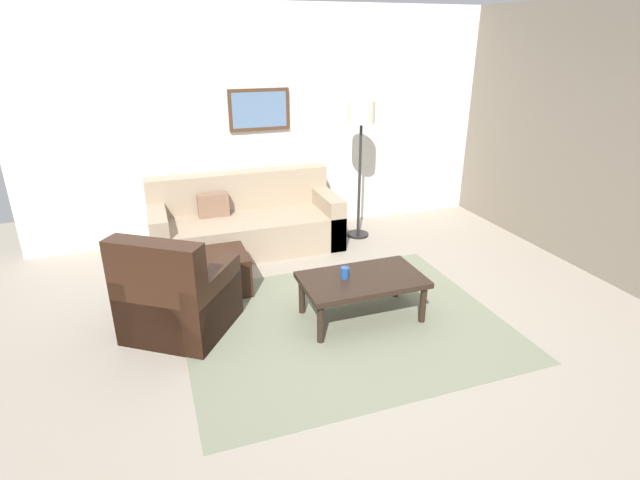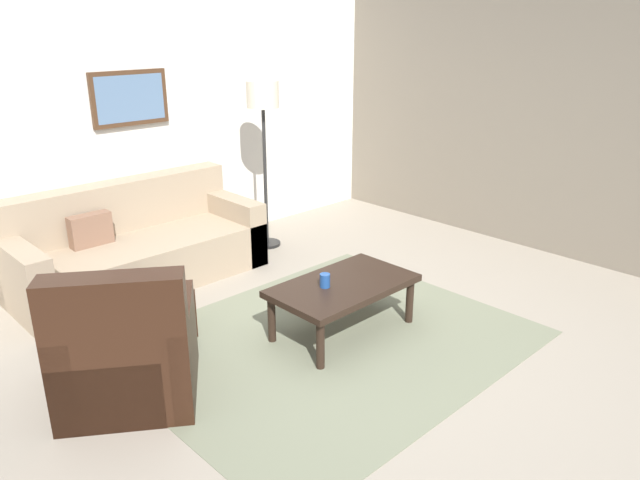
{
  "view_description": "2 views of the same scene",
  "coord_description": "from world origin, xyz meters",
  "px_view_note": "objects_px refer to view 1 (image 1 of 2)",
  "views": [
    {
      "loc": [
        -1.5,
        -3.6,
        2.42
      ],
      "look_at": [
        -0.11,
        0.32,
        0.71
      ],
      "focal_mm": 27.92,
      "sensor_mm": 36.0,
      "label": 1
    },
    {
      "loc": [
        -2.81,
        -2.82,
        2.27
      ],
      "look_at": [
        0.26,
        0.37,
        0.65
      ],
      "focal_mm": 33.87,
      "sensor_mm": 36.0,
      "label": 2
    }
  ],
  "objects_px": {
    "lamp_standing": "(361,127)",
    "framed_artwork": "(259,110)",
    "couch_main": "(245,223)",
    "armchair_leather": "(176,302)",
    "cup": "(345,273)",
    "ottoman": "(220,272)",
    "coffee_table": "(362,282)"
  },
  "relations": [
    {
      "from": "lamp_standing",
      "to": "framed_artwork",
      "type": "bearing_deg",
      "value": 152.46
    },
    {
      "from": "couch_main",
      "to": "armchair_leather",
      "type": "relative_size",
      "value": 1.99
    },
    {
      "from": "armchair_leather",
      "to": "cup",
      "type": "relative_size",
      "value": 10.84
    },
    {
      "from": "cup",
      "to": "ottoman",
      "type": "bearing_deg",
      "value": 136.58
    },
    {
      "from": "coffee_table",
      "to": "lamp_standing",
      "type": "bearing_deg",
      "value": 67.25
    },
    {
      "from": "armchair_leather",
      "to": "framed_artwork",
      "type": "xyz_separation_m",
      "value": [
        1.29,
        2.17,
        1.28
      ]
    },
    {
      "from": "armchair_leather",
      "to": "ottoman",
      "type": "height_order",
      "value": "armchair_leather"
    },
    {
      "from": "couch_main",
      "to": "cup",
      "type": "relative_size",
      "value": 21.58
    },
    {
      "from": "coffee_table",
      "to": "cup",
      "type": "height_order",
      "value": "cup"
    },
    {
      "from": "armchair_leather",
      "to": "lamp_standing",
      "type": "bearing_deg",
      "value": 33.51
    },
    {
      "from": "coffee_table",
      "to": "framed_artwork",
      "type": "distance_m",
      "value": 2.77
    },
    {
      "from": "armchair_leather",
      "to": "framed_artwork",
      "type": "relative_size",
      "value": 1.48
    },
    {
      "from": "armchair_leather",
      "to": "lamp_standing",
      "type": "relative_size",
      "value": 0.65
    },
    {
      "from": "ottoman",
      "to": "armchair_leather",
      "type": "bearing_deg",
      "value": -124.83
    },
    {
      "from": "couch_main",
      "to": "lamp_standing",
      "type": "relative_size",
      "value": 1.3
    },
    {
      "from": "coffee_table",
      "to": "lamp_standing",
      "type": "relative_size",
      "value": 0.64
    },
    {
      "from": "couch_main",
      "to": "armchair_leather",
      "type": "height_order",
      "value": "armchair_leather"
    },
    {
      "from": "couch_main",
      "to": "lamp_standing",
      "type": "bearing_deg",
      "value": -5.9
    },
    {
      "from": "couch_main",
      "to": "cup",
      "type": "distance_m",
      "value": 2.06
    },
    {
      "from": "armchair_leather",
      "to": "ottoman",
      "type": "relative_size",
      "value": 1.99
    },
    {
      "from": "couch_main",
      "to": "framed_artwork",
      "type": "relative_size",
      "value": 2.95
    },
    {
      "from": "ottoman",
      "to": "lamp_standing",
      "type": "distance_m",
      "value": 2.45
    },
    {
      "from": "cup",
      "to": "framed_artwork",
      "type": "distance_m",
      "value": 2.68
    },
    {
      "from": "couch_main",
      "to": "ottoman",
      "type": "bearing_deg",
      "value": -114.35
    },
    {
      "from": "coffee_table",
      "to": "lamp_standing",
      "type": "xyz_separation_m",
      "value": [
        0.79,
        1.89,
        1.05
      ]
    },
    {
      "from": "framed_artwork",
      "to": "armchair_leather",
      "type": "bearing_deg",
      "value": -120.79
    },
    {
      "from": "framed_artwork",
      "to": "couch_main",
      "type": "bearing_deg",
      "value": -128.41
    },
    {
      "from": "armchair_leather",
      "to": "coffee_table",
      "type": "height_order",
      "value": "armchair_leather"
    },
    {
      "from": "lamp_standing",
      "to": "cup",
      "type": "bearing_deg",
      "value": -117.08
    },
    {
      "from": "lamp_standing",
      "to": "framed_artwork",
      "type": "relative_size",
      "value": 2.27
    },
    {
      "from": "armchair_leather",
      "to": "coffee_table",
      "type": "bearing_deg",
      "value": -10.4
    },
    {
      "from": "couch_main",
      "to": "ottoman",
      "type": "height_order",
      "value": "couch_main"
    }
  ]
}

